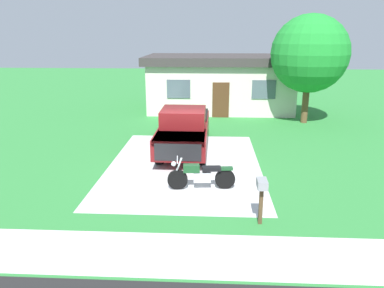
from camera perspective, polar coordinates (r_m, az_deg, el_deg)
ground_plane at (r=14.29m, az=-1.16°, el=-3.25°), size 80.00×80.00×0.00m
driveway_pad at (r=14.29m, az=-1.16°, el=-3.24°), size 5.76×8.27×0.01m
sidewalk_strip at (r=8.92m, az=-4.03°, el=-16.56°), size 36.00×1.80×0.01m
motorcycle at (r=11.99m, az=1.38°, el=-4.86°), size 2.21×0.70×1.09m
pickup_truck at (r=15.88m, az=-1.18°, el=2.42°), size 2.07×5.65×1.90m
mailbox at (r=9.85m, az=10.73°, el=-6.97°), size 0.26×0.48×1.26m
shade_tree at (r=21.48m, az=17.74°, el=13.13°), size 4.19×4.19×5.92m
neighbor_house at (r=24.60m, az=4.36°, el=9.50°), size 9.60×5.60×3.50m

